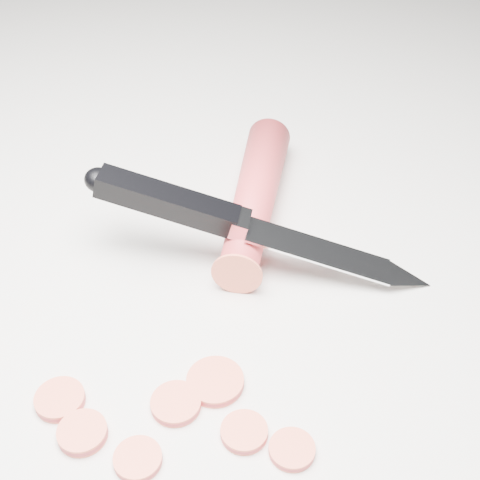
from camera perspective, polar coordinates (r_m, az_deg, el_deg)
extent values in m
plane|color=silver|center=(0.49, -5.13, -6.74)|extent=(2.40, 2.40, 0.00)
cylinder|color=red|center=(0.56, 1.30, 3.70)|extent=(0.09, 0.19, 0.03)
cylinder|color=#F35B3F|center=(0.46, -15.12, -13.00)|extent=(0.03, 0.03, 0.01)
cylinder|color=#F35B3F|center=(0.44, -13.30, -15.72)|extent=(0.03, 0.03, 0.01)
cylinder|color=#F35B3F|center=(0.45, -2.13, -11.97)|extent=(0.04, 0.04, 0.01)
cylinder|color=#F35B3F|center=(0.42, 4.46, -17.40)|extent=(0.03, 0.03, 0.01)
cylinder|color=#F35B3F|center=(0.43, 0.36, -16.06)|extent=(0.03, 0.03, 0.01)
cylinder|color=#F35B3F|center=(0.44, -5.50, -13.72)|extent=(0.03, 0.03, 0.01)
cylinder|color=#F35B3F|center=(0.42, -8.72, -17.99)|extent=(0.03, 0.03, 0.01)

